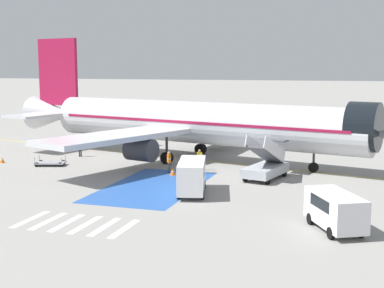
% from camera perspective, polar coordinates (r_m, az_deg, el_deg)
% --- Properties ---
extents(ground_plane, '(600.00, 600.00, 0.00)m').
position_cam_1_polar(ground_plane, '(50.56, -1.06, -1.79)').
color(ground_plane, gray).
extents(apron_leadline_yellow, '(73.93, 18.02, 0.01)m').
position_cam_1_polar(apron_leadline_yellow, '(50.77, 0.73, -1.75)').
color(apron_leadline_yellow, gold).
rests_on(apron_leadline_yellow, ground_plane).
extents(apron_stand_patch_blue, '(6.48, 12.54, 0.01)m').
position_cam_1_polar(apron_stand_patch_blue, '(39.99, -4.15, -4.50)').
color(apron_stand_patch_blue, '#2856A8').
rests_on(apron_stand_patch_blue, ground_plane).
extents(apron_walkway_bar_0, '(0.44, 3.60, 0.01)m').
position_cam_1_polar(apron_walkway_bar_0, '(32.82, -16.86, -7.69)').
color(apron_walkway_bar_0, silver).
rests_on(apron_walkway_bar_0, ground_plane).
extents(apron_walkway_bar_1, '(0.44, 3.60, 0.01)m').
position_cam_1_polar(apron_walkway_bar_1, '(32.18, -15.08, -7.94)').
color(apron_walkway_bar_1, silver).
rests_on(apron_walkway_bar_1, ground_plane).
extents(apron_walkway_bar_2, '(0.44, 3.60, 0.01)m').
position_cam_1_polar(apron_walkway_bar_2, '(31.56, -13.22, -8.19)').
color(apron_walkway_bar_2, silver).
rests_on(apron_walkway_bar_2, ground_plane).
extents(apron_walkway_bar_3, '(0.44, 3.60, 0.01)m').
position_cam_1_polar(apron_walkway_bar_3, '(30.98, -11.30, -8.44)').
color(apron_walkway_bar_3, silver).
rests_on(apron_walkway_bar_3, ground_plane).
extents(apron_walkway_bar_4, '(0.44, 3.60, 0.01)m').
position_cam_1_polar(apron_walkway_bar_4, '(30.44, -9.29, -8.70)').
color(apron_walkway_bar_4, silver).
rests_on(apron_walkway_bar_4, ground_plane).
extents(apron_walkway_bar_5, '(0.44, 3.60, 0.01)m').
position_cam_1_polar(apron_walkway_bar_5, '(29.93, -7.22, -8.95)').
color(apron_walkway_bar_5, silver).
rests_on(apron_walkway_bar_5, ground_plane).
extents(airliner, '(41.96, 31.18, 11.86)m').
position_cam_1_polar(airliner, '(50.60, 0.10, 2.35)').
color(airliner, silver).
rests_on(airliner, ground_plane).
extents(boarding_stairs_forward, '(3.26, 5.54, 3.73)m').
position_cam_1_polar(boarding_stairs_forward, '(42.71, 7.86, -2.44)').
color(boarding_stairs_forward, '#ADB2BA').
rests_on(boarding_stairs_forward, ground_plane).
extents(fuel_tanker, '(9.41, 3.52, 3.34)m').
position_cam_1_polar(fuel_tanker, '(75.44, -0.63, 2.83)').
color(fuel_tanker, '#38383D').
rests_on(fuel_tanker, ground_plane).
extents(service_van_1, '(2.96, 5.30, 2.33)m').
position_cam_1_polar(service_van_1, '(37.28, -0.02, -3.25)').
color(service_van_1, silver).
rests_on(service_van_1, ground_plane).
extents(service_van_2, '(3.64, 4.65, 2.06)m').
position_cam_1_polar(service_van_2, '(30.06, 15.03, -6.65)').
color(service_van_2, silver).
rests_on(service_van_2, ground_plane).
extents(baggage_cart, '(2.92, 2.19, 0.87)m').
position_cam_1_polar(baggage_cart, '(49.70, -14.88, -1.95)').
color(baggage_cart, gray).
rests_on(baggage_cart, ground_plane).
extents(ground_crew_0, '(0.49, 0.38, 1.82)m').
position_cam_1_polar(ground_crew_0, '(45.66, 0.80, -1.53)').
color(ground_crew_0, black).
rests_on(ground_crew_0, ground_plane).
extents(ground_crew_1, '(0.45, 0.48, 1.83)m').
position_cam_1_polar(ground_crew_1, '(44.52, -2.47, -1.79)').
color(ground_crew_1, '#2D2D33').
rests_on(ground_crew_1, ground_plane).
extents(ground_crew_2, '(0.48, 0.34, 1.69)m').
position_cam_1_polar(ground_crew_2, '(44.44, 1.02, -1.92)').
color(ground_crew_2, '#2D2D33').
rests_on(ground_crew_2, ground_plane).
extents(ground_crew_3, '(0.47, 0.31, 1.75)m').
position_cam_1_polar(ground_crew_3, '(53.79, -11.85, -0.27)').
color(ground_crew_3, '#2D2D33').
rests_on(ground_crew_3, ground_plane).
extents(traffic_cone_0, '(0.50, 0.50, 0.55)m').
position_cam_1_polar(traffic_cone_0, '(43.86, -2.06, -2.98)').
color(traffic_cone_0, orange).
rests_on(traffic_cone_0, ground_plane).
extents(traffic_cone_1, '(0.47, 0.47, 0.52)m').
position_cam_1_polar(traffic_cone_1, '(52.51, -19.60, -1.61)').
color(traffic_cone_1, orange).
rests_on(traffic_cone_1, ground_plane).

